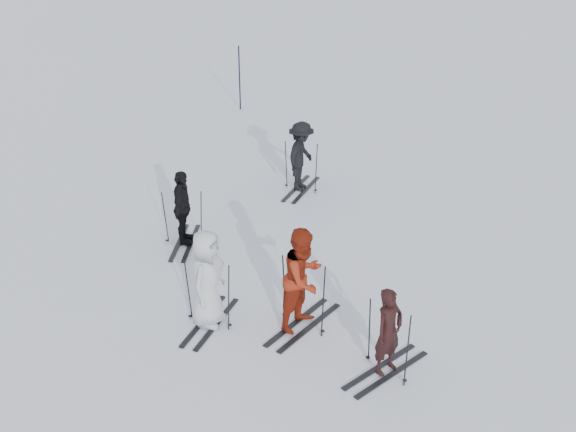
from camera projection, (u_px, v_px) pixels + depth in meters
The scene contains 12 objects.
ground at pixel (271, 284), 14.03m from camera, with size 120.00×120.00×0.00m, color silver.
skier_near_dark at pixel (388, 333), 11.30m from camera, with size 0.55×0.36×1.50m, color black.
skier_red at pixel (303, 280), 12.36m from camera, with size 0.92×0.71×1.89m, color maroon.
skier_grey at pixel (207, 280), 12.44m from camera, with size 0.88×0.57×1.80m, color #B7BEC2.
skier_uphill_left at pixel (182, 209), 15.14m from camera, with size 0.96×0.40×1.64m, color black.
skier_uphill_far at pixel (301, 157), 17.63m from camera, with size 1.12×0.64×1.73m, color black.
skis_near_dark at pixel (388, 339), 11.35m from camera, with size 0.93×1.75×1.28m, color black, non-canonical shape.
skis_red at pixel (303, 293), 12.47m from camera, with size 0.99×1.87×1.36m, color black, non-canonical shape.
skis_grey at pixel (208, 293), 12.56m from camera, with size 0.92×1.75×1.27m, color black, non-canonical shape.
skis_uphill_left at pixel (183, 217), 15.22m from camera, with size 0.91×1.73×1.26m, color black, non-canonical shape.
skis_uphill_far at pixel (301, 166), 17.73m from camera, with size 0.94×1.78×1.30m, color black, non-canonical shape.
piste_marker at pixel (240, 78), 23.33m from camera, with size 0.05×0.05×2.09m, color black.
Camera 1 is at (4.27, -11.20, 7.42)m, focal length 45.00 mm.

